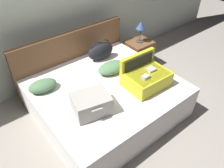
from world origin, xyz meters
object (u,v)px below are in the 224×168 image
object	(u,v)px
pillow_center_head	(43,86)
hard_case_large	(146,77)
table_lamp	(141,26)
bed	(106,99)
nightstand	(138,54)
pillow_near_headboard	(112,67)
duffel_bag	(101,51)
hard_case_medium	(91,104)

from	to	relation	value
pillow_center_head	hard_case_large	bearing A→B (deg)	-33.74
table_lamp	hard_case_large	bearing A→B (deg)	-130.51
bed	nightstand	bearing A→B (deg)	26.33
bed	hard_case_large	distance (m)	0.65
pillow_center_head	nightstand	xyz separation A→B (m)	(1.93, 0.16, -0.32)
hard_case_large	pillow_near_headboard	distance (m)	0.55
bed	duffel_bag	bearing A→B (deg)	59.84
nightstand	table_lamp	distance (m)	0.55
hard_case_large	pillow_center_head	distance (m)	1.37
hard_case_medium	pillow_center_head	bearing A→B (deg)	124.20
hard_case_medium	pillow_near_headboard	distance (m)	0.83
bed	hard_case_large	world-z (taller)	hard_case_large
hard_case_large	pillow_center_head	bearing A→B (deg)	148.01
bed	hard_case_medium	xyz separation A→B (m)	(-0.43, -0.28, 0.37)
pillow_near_headboard	table_lamp	distance (m)	1.06
hard_case_large	duffel_bag	distance (m)	0.91
table_lamp	duffel_bag	bearing A→B (deg)	-179.23
nightstand	table_lamp	world-z (taller)	table_lamp
duffel_bag	nightstand	world-z (taller)	duffel_bag
pillow_near_headboard	table_lamp	world-z (taller)	table_lamp
hard_case_large	nightstand	world-z (taller)	hard_case_large
hard_case_medium	pillow_near_headboard	size ratio (longest dim) A/B	1.07
bed	duffel_bag	world-z (taller)	duffel_bag
duffel_bag	nightstand	size ratio (longest dim) A/B	0.88
pillow_center_head	nightstand	size ratio (longest dim) A/B	0.73
duffel_bag	table_lamp	world-z (taller)	table_lamp
pillow_center_head	table_lamp	distance (m)	1.95
hard_case_medium	nightstand	size ratio (longest dim) A/B	0.94
duffel_bag	pillow_near_headboard	distance (m)	0.41
pillow_near_headboard	nightstand	size ratio (longest dim) A/B	0.88
hard_case_large	nightstand	xyz separation A→B (m)	(0.79, 0.92, -0.37)
bed	pillow_center_head	world-z (taller)	pillow_center_head
hard_case_medium	table_lamp	size ratio (longest dim) A/B	1.26
table_lamp	pillow_near_headboard	bearing A→B (deg)	-157.06
hard_case_large	table_lamp	world-z (taller)	hard_case_large
hard_case_medium	table_lamp	world-z (taller)	table_lamp
hard_case_medium	duffel_bag	bearing A→B (deg)	61.12
bed	duffel_bag	distance (m)	0.79
pillow_near_headboard	table_lamp	size ratio (longest dim) A/B	1.18
bed	hard_case_medium	bearing A→B (deg)	-147.05
nightstand	hard_case_large	bearing A→B (deg)	-130.51
duffel_bag	nightstand	distance (m)	0.96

